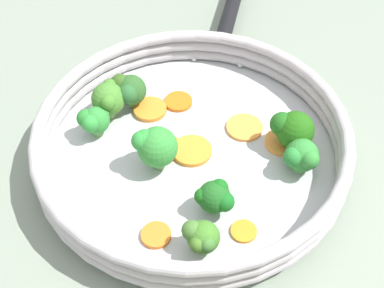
{
  "coord_description": "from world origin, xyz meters",
  "views": [
    {
      "loc": [
        -0.15,
        -0.39,
        0.5
      ],
      "look_at": [
        0.0,
        0.0,
        0.03
      ],
      "focal_mm": 50.0,
      "sensor_mm": 36.0,
      "label": 1
    }
  ],
  "objects_px": {
    "carrot_slice_6": "(244,231)",
    "broccoli_floret_0": "(302,157)",
    "broccoli_floret_3": "(215,197)",
    "carrot_slice_5": "(194,152)",
    "broccoli_floret_7": "(129,90)",
    "broccoli_floret_6": "(153,145)",
    "carrot_slice_0": "(282,142)",
    "carrot_slice_7": "(178,102)",
    "carrot_slice_2": "(150,109)",
    "broccoli_floret_2": "(201,237)",
    "carrot_slice_4": "(164,148)",
    "broccoli_floret_4": "(108,99)",
    "skillet": "(192,155)",
    "carrot_slice_3": "(244,127)",
    "carrot_slice_1": "(156,235)",
    "broccoli_floret_1": "(94,120)",
    "broccoli_floret_5": "(291,129)"
  },
  "relations": [
    {
      "from": "broccoli_floret_5",
      "to": "broccoli_floret_6",
      "type": "distance_m",
      "value": 0.16
    },
    {
      "from": "carrot_slice_0",
      "to": "broccoli_floret_7",
      "type": "distance_m",
      "value": 0.2
    },
    {
      "from": "carrot_slice_6",
      "to": "broccoli_floret_0",
      "type": "xyz_separation_m",
      "value": [
        0.1,
        0.05,
        0.02
      ]
    },
    {
      "from": "broccoli_floret_2",
      "to": "broccoli_floret_3",
      "type": "height_order",
      "value": "same"
    },
    {
      "from": "carrot_slice_1",
      "to": "carrot_slice_4",
      "type": "height_order",
      "value": "same"
    },
    {
      "from": "carrot_slice_0",
      "to": "broccoli_floret_3",
      "type": "distance_m",
      "value": 0.13
    },
    {
      "from": "broccoli_floret_1",
      "to": "broccoli_floret_5",
      "type": "distance_m",
      "value": 0.24
    },
    {
      "from": "carrot_slice_0",
      "to": "carrot_slice_5",
      "type": "distance_m",
      "value": 0.11
    },
    {
      "from": "carrot_slice_4",
      "to": "broccoli_floret_4",
      "type": "relative_size",
      "value": 0.84
    },
    {
      "from": "carrot_slice_6",
      "to": "broccoli_floret_0",
      "type": "relative_size",
      "value": 0.64
    },
    {
      "from": "skillet",
      "to": "broccoli_floret_3",
      "type": "distance_m",
      "value": 0.09
    },
    {
      "from": "carrot_slice_3",
      "to": "broccoli_floret_7",
      "type": "xyz_separation_m",
      "value": [
        -0.12,
        0.09,
        0.03
      ]
    },
    {
      "from": "carrot_slice_2",
      "to": "carrot_slice_4",
      "type": "xyz_separation_m",
      "value": [
        -0.0,
        -0.07,
        -0.0
      ]
    },
    {
      "from": "broccoli_floret_2",
      "to": "broccoli_floret_6",
      "type": "xyz_separation_m",
      "value": [
        -0.01,
        0.13,
        0.01
      ]
    },
    {
      "from": "broccoli_floret_0",
      "to": "broccoli_floret_1",
      "type": "relative_size",
      "value": 1.09
    },
    {
      "from": "carrot_slice_5",
      "to": "carrot_slice_7",
      "type": "xyz_separation_m",
      "value": [
        0.01,
        0.09,
        -0.0
      ]
    },
    {
      "from": "skillet",
      "to": "carrot_slice_1",
      "type": "height_order",
      "value": "carrot_slice_1"
    },
    {
      "from": "carrot_slice_3",
      "to": "carrot_slice_6",
      "type": "height_order",
      "value": "same"
    },
    {
      "from": "broccoli_floret_0",
      "to": "broccoli_floret_3",
      "type": "xyz_separation_m",
      "value": [
        -0.11,
        -0.02,
        -0.0
      ]
    },
    {
      "from": "broccoli_floret_7",
      "to": "carrot_slice_6",
      "type": "bearing_deg",
      "value": -75.58
    },
    {
      "from": "carrot_slice_4",
      "to": "carrot_slice_0",
      "type": "bearing_deg",
      "value": -16.64
    },
    {
      "from": "carrot_slice_2",
      "to": "broccoli_floret_3",
      "type": "xyz_separation_m",
      "value": [
        0.02,
        -0.17,
        0.02
      ]
    },
    {
      "from": "carrot_slice_0",
      "to": "carrot_slice_7",
      "type": "distance_m",
      "value": 0.15
    },
    {
      "from": "broccoli_floret_3",
      "to": "carrot_slice_6",
      "type": "bearing_deg",
      "value": -64.48
    },
    {
      "from": "broccoli_floret_1",
      "to": "broccoli_floret_7",
      "type": "distance_m",
      "value": 0.06
    },
    {
      "from": "carrot_slice_5",
      "to": "broccoli_floret_6",
      "type": "height_order",
      "value": "broccoli_floret_6"
    },
    {
      "from": "skillet",
      "to": "carrot_slice_4",
      "type": "xyz_separation_m",
      "value": [
        -0.03,
        0.02,
        0.01
      ]
    },
    {
      "from": "carrot_slice_1",
      "to": "carrot_slice_5",
      "type": "relative_size",
      "value": 0.68
    },
    {
      "from": "carrot_slice_4",
      "to": "broccoli_floret_0",
      "type": "xyz_separation_m",
      "value": [
        0.14,
        -0.09,
        0.02
      ]
    },
    {
      "from": "broccoli_floret_0",
      "to": "broccoli_floret_6",
      "type": "height_order",
      "value": "broccoli_floret_6"
    },
    {
      "from": "carrot_slice_3",
      "to": "broccoli_floret_3",
      "type": "distance_m",
      "value": 0.13
    },
    {
      "from": "carrot_slice_5",
      "to": "broccoli_floret_7",
      "type": "distance_m",
      "value": 0.12
    },
    {
      "from": "skillet",
      "to": "carrot_slice_2",
      "type": "bearing_deg",
      "value": 106.85
    },
    {
      "from": "carrot_slice_0",
      "to": "carrot_slice_7",
      "type": "height_order",
      "value": "same"
    },
    {
      "from": "carrot_slice_3",
      "to": "carrot_slice_7",
      "type": "relative_size",
      "value": 1.26
    },
    {
      "from": "carrot_slice_0",
      "to": "broccoli_floret_7",
      "type": "bearing_deg",
      "value": 140.4
    },
    {
      "from": "carrot_slice_6",
      "to": "broccoli_floret_2",
      "type": "relative_size",
      "value": 0.69
    },
    {
      "from": "carrot_slice_3",
      "to": "carrot_slice_5",
      "type": "xyz_separation_m",
      "value": [
        -0.07,
        -0.02,
        0.0
      ]
    },
    {
      "from": "carrot_slice_1",
      "to": "broccoli_floret_7",
      "type": "relative_size",
      "value": 0.68
    },
    {
      "from": "carrot_slice_4",
      "to": "carrot_slice_3",
      "type": "bearing_deg",
      "value": -1.14
    },
    {
      "from": "broccoli_floret_2",
      "to": "carrot_slice_0",
      "type": "bearing_deg",
      "value": 35.04
    },
    {
      "from": "carrot_slice_1",
      "to": "broccoli_floret_1",
      "type": "bearing_deg",
      "value": 98.07
    },
    {
      "from": "carrot_slice_1",
      "to": "broccoli_floret_3",
      "type": "height_order",
      "value": "broccoli_floret_3"
    },
    {
      "from": "carrot_slice_2",
      "to": "broccoli_floret_4",
      "type": "relative_size",
      "value": 0.84
    },
    {
      "from": "skillet",
      "to": "broccoli_floret_1",
      "type": "relative_size",
      "value": 8.73
    },
    {
      "from": "carrot_slice_5",
      "to": "broccoli_floret_0",
      "type": "xyz_separation_m",
      "value": [
        0.11,
        -0.07,
        0.02
      ]
    },
    {
      "from": "carrot_slice_7",
      "to": "broccoli_floret_0",
      "type": "distance_m",
      "value": 0.18
    },
    {
      "from": "carrot_slice_7",
      "to": "broccoli_floret_0",
      "type": "height_order",
      "value": "broccoli_floret_0"
    },
    {
      "from": "carrot_slice_4",
      "to": "broccoli_floret_4",
      "type": "xyz_separation_m",
      "value": [
        -0.05,
        0.08,
        0.03
      ]
    },
    {
      "from": "broccoli_floret_6",
      "to": "skillet",
      "type": "bearing_deg",
      "value": 4.72
    }
  ]
}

